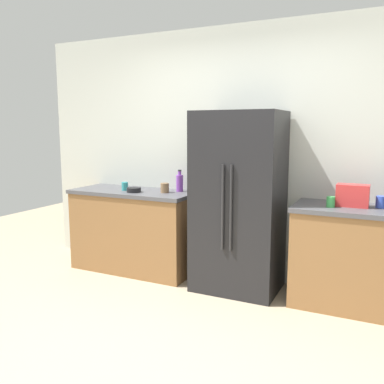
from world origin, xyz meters
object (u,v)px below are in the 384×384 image
(cup_a, at_px, (381,202))
(cup_c, at_px, (125,186))
(toaster, at_px, (353,196))
(cup_b, at_px, (165,188))
(cup_d, at_px, (331,202))
(bottle_a, at_px, (180,182))
(bowl_a, at_px, (134,190))
(refrigerator, at_px, (239,202))

(cup_a, relative_size, cup_c, 1.11)
(toaster, xyz_separation_m, cup_b, (-1.87, -0.02, -0.05))
(cup_c, distance_m, cup_d, 2.18)
(bottle_a, relative_size, bowl_a, 1.54)
(cup_b, bearing_deg, cup_d, -3.16)
(cup_b, distance_m, cup_d, 1.70)
(refrigerator, bearing_deg, cup_a, 4.46)
(cup_b, distance_m, bowl_a, 0.34)
(toaster, distance_m, cup_c, 2.35)
(cup_b, bearing_deg, bowl_a, -160.24)
(cup_c, distance_m, bowl_a, 0.18)
(cup_a, bearing_deg, cup_d, -158.44)
(refrigerator, relative_size, cup_a, 17.19)
(toaster, bearing_deg, cup_a, 10.75)
(bottle_a, height_order, cup_a, bottle_a)
(cup_a, distance_m, cup_b, 2.10)
(toaster, distance_m, cup_a, 0.24)
(toaster, xyz_separation_m, bowl_a, (-2.18, -0.13, -0.07))
(cup_a, bearing_deg, refrigerator, -175.54)
(refrigerator, height_order, toaster, refrigerator)
(cup_c, height_order, cup_d, same)
(toaster, relative_size, cup_d, 2.94)
(toaster, relative_size, bottle_a, 1.15)
(bottle_a, bearing_deg, cup_c, -161.69)
(cup_a, bearing_deg, toaster, -169.25)
(bottle_a, bearing_deg, bowl_a, -148.40)
(refrigerator, bearing_deg, toaster, 3.04)
(bottle_a, xyz_separation_m, cup_a, (1.99, -0.08, -0.05))
(bottle_a, bearing_deg, toaster, -4.08)
(bottle_a, distance_m, cup_a, 2.00)
(toaster, xyz_separation_m, cup_a, (0.23, 0.04, -0.05))
(bottle_a, height_order, cup_c, bottle_a)
(toaster, height_order, cup_a, toaster)
(cup_a, height_order, cup_c, cup_a)
(refrigerator, xyz_separation_m, cup_b, (-0.84, 0.04, 0.08))
(cup_b, bearing_deg, bottle_a, 54.37)
(refrigerator, distance_m, cup_a, 1.26)
(cup_c, relative_size, cup_d, 0.99)
(bottle_a, height_order, cup_b, bottle_a)
(cup_a, bearing_deg, cup_b, -178.30)
(toaster, bearing_deg, bottle_a, 175.92)
(bottle_a, distance_m, cup_b, 0.18)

